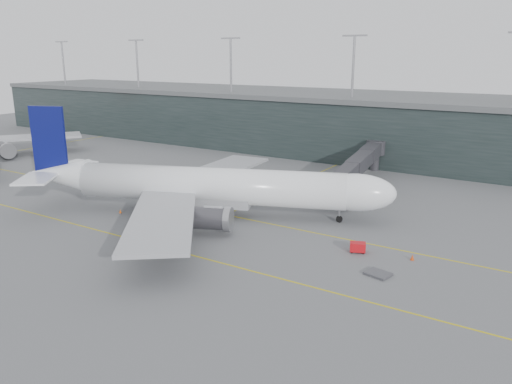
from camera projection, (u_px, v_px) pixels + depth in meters
The scene contains 17 objects.
ground at pixel (216, 204), 86.17m from camera, with size 320.00×320.00×0.00m, color #515155.
taxiline_a at pixel (201, 210), 82.90m from camera, with size 160.00×0.25×0.02m, color gold.
taxiline_b at pixel (131, 239), 69.84m from camera, with size 160.00×0.25×0.02m, color gold.
taxiline_lead_main at pixel (295, 183), 99.93m from camera, with size 0.25×60.00×0.02m, color gold.
taxiline_lead_adj at pixel (45, 146), 140.97m from camera, with size 0.25×60.00×0.02m, color gold.
terminal at pixel (347, 123), 131.48m from camera, with size 240.00×36.00×29.00m.
main_aircraft at pixel (209, 186), 79.28m from camera, with size 57.87×53.47×16.88m.
jet_bridge at pixel (366, 162), 95.96m from camera, with size 10.14×43.63×6.66m.
gse_cart at pixel (358, 247), 64.92m from camera, with size 2.32×1.92×1.35m.
baggage_dolly at pixel (378, 274), 58.36m from camera, with size 2.77×2.21×0.28m, color #3E3E44.
uld_a at pixel (224, 181), 97.51m from camera, with size 2.63×2.29×2.08m.
uld_b at pixel (239, 183), 96.70m from camera, with size 2.23×2.00×1.68m.
uld_c at pixel (244, 185), 95.37m from camera, with size 2.01×1.70×1.65m.
cone_nose at pixel (412, 257), 62.57m from camera, with size 0.47×0.47×0.75m, color #CF3C0B.
cone_wing_stbd at pixel (172, 245), 66.83m from camera, with size 0.42×0.42×0.67m, color orange.
cone_wing_port at pixel (302, 196), 89.76m from camera, with size 0.49×0.49×0.77m, color red.
cone_tail at pixel (120, 211), 81.21m from camera, with size 0.40×0.40×0.63m, color #E7580C.
Camera 1 is at (49.81, -66.16, 24.91)m, focal length 35.00 mm.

